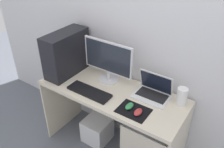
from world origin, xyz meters
name	(u,v)px	position (x,y,z in m)	size (l,w,h in m)	color
ground_plane	(112,148)	(0.00, 0.00, 0.00)	(8.00, 8.00, 0.00)	slate
wall_back	(132,26)	(0.00, 0.32, 1.30)	(4.00, 0.05, 2.60)	silver
desk	(113,106)	(0.02, -0.01, 0.61)	(1.38, 0.55, 0.77)	beige
pc_tower	(66,53)	(-0.56, 0.02, 0.99)	(0.20, 0.49, 0.44)	black
monitor	(108,61)	(-0.13, 0.12, 0.99)	(0.52, 0.20, 0.41)	silver
laptop	(153,91)	(0.34, 0.14, 0.82)	(0.31, 0.22, 0.22)	white
speaker	(182,96)	(0.59, 0.17, 0.85)	(0.09, 0.09, 0.16)	white
keyboard	(89,92)	(-0.15, -0.14, 0.78)	(0.42, 0.14, 0.02)	black
mousepad	(133,111)	(0.30, -0.13, 0.78)	(0.26, 0.20, 0.01)	black
mouse_left	(129,106)	(0.26, -0.12, 0.79)	(0.06, 0.10, 0.03)	#338C4C
mouse_right	(138,112)	(0.35, -0.15, 0.79)	(0.06, 0.10, 0.03)	#B23333
subwoofer	(97,130)	(-0.21, 0.02, 0.14)	(0.27, 0.27, 0.27)	white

